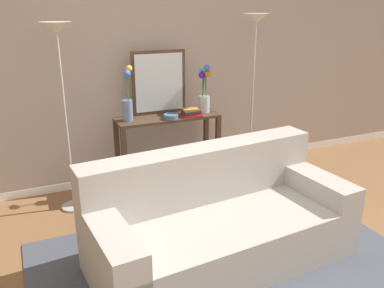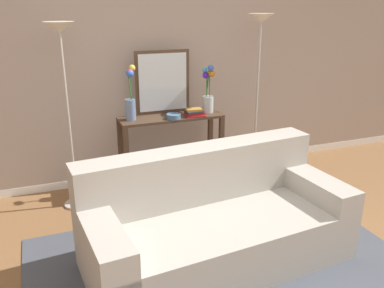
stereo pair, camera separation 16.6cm
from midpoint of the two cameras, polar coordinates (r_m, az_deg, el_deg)
back_wall at (r=4.65m, az=-8.70°, el=12.39°), size 12.00×0.15×2.92m
area_rug at (r=3.38m, az=3.54°, el=-16.83°), size 2.97×1.98×0.01m
couch at (r=3.33m, az=2.27°, el=-11.12°), size 2.15×1.11×0.88m
console_table at (r=4.50m, az=-4.41°, el=0.61°), size 1.12×0.36×0.83m
floor_lamp_left at (r=3.99m, az=-19.12°, el=10.21°), size 0.28×0.28×1.83m
floor_lamp_right at (r=4.64m, az=7.71°, el=12.68°), size 0.28×0.28×1.88m
wall_mirror at (r=4.47m, az=-5.70°, el=8.54°), size 0.61×0.02×0.69m
vase_tall_flowers at (r=4.25m, az=-10.12°, el=5.99°), size 0.12×0.13×0.57m
vase_short_flowers at (r=4.53m, az=0.68°, el=7.08°), size 0.13×0.14×0.53m
fruit_bowl at (r=4.31m, az=-4.10°, el=3.85°), size 0.15×0.15×0.05m
book_stack at (r=4.41m, az=-1.19°, el=4.40°), size 0.23×0.17×0.08m
book_row_under_console at (r=4.61m, az=-7.36°, el=-5.79°), size 0.40×0.18×0.12m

